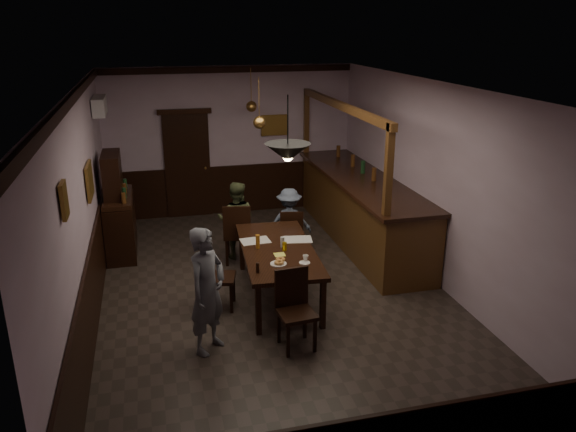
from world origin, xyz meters
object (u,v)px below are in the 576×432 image
object	(u,v)px
pendant_brass_mid	(259,123)
person_standing	(207,291)
coffee_cup	(306,258)
bar_counter	(360,207)
dining_table	(278,252)
chair_far_left	(237,231)
pendant_brass_far	(251,107)
chair_far_right	(291,233)
soda_can	(284,247)
person_seated_right	(289,221)
person_seated_left	(236,220)
sideboard	(119,214)
chair_side	(214,273)
chair_near	(294,305)
pendant_iron	(288,153)

from	to	relation	value
pendant_brass_mid	person_standing	bearing A→B (deg)	-114.09
coffee_cup	bar_counter	size ratio (longest dim) A/B	0.02
dining_table	bar_counter	bearing A→B (deg)	42.95
chair_far_left	pendant_brass_mid	size ratio (longest dim) A/B	1.27
pendant_brass_mid	pendant_brass_far	size ratio (longest dim) A/B	1.00
chair_far_right	soda_can	distance (m)	1.47
dining_table	person_seated_right	bearing A→B (deg)	70.07
chair_far_right	dining_table	bearing A→B (deg)	79.76
coffee_cup	soda_can	size ratio (longest dim) A/B	0.67
dining_table	coffee_cup	bearing A→B (deg)	-64.36
person_seated_right	person_seated_left	bearing A→B (deg)	7.43
chair_far_right	sideboard	bearing A→B (deg)	-7.25
chair_far_right	person_standing	world-z (taller)	person_standing
person_standing	pendant_brass_mid	distance (m)	3.26
chair_far_right	chair_side	world-z (taller)	chair_side
chair_near	person_seated_right	size ratio (longest dim) A/B	0.85
coffee_cup	pendant_iron	xyz separation A→B (m)	(-0.31, -0.26, 1.52)
dining_table	chair_side	xyz separation A→B (m)	(-0.94, -0.12, -0.16)
chair_near	person_seated_right	bearing A→B (deg)	71.95
soda_can	pendant_brass_mid	xyz separation A→B (m)	(-0.02, 1.57, 1.49)
chair_far_left	chair_near	xyz separation A→B (m)	(0.28, -2.61, -0.02)
pendant_iron	sideboard	bearing A→B (deg)	125.99
soda_can	pendant_iron	xyz separation A→B (m)	(-0.12, -0.69, 1.51)
chair_near	pendant_brass_mid	bearing A→B (deg)	81.80
soda_can	pendant_iron	bearing A→B (deg)	-100.19
person_standing	person_seated_left	xyz separation A→B (m)	(0.78, 2.75, -0.13)
chair_far_left	dining_table	bearing A→B (deg)	117.61
dining_table	pendant_iron	bearing A→B (deg)	-93.75
chair_near	bar_counter	distance (m)	3.73
person_standing	soda_can	world-z (taller)	person_standing
coffee_cup	sideboard	distance (m)	3.76
chair_far_left	person_standing	bearing A→B (deg)	84.42
chair_far_right	chair_near	xyz separation A→B (m)	(-0.62, -2.56, 0.06)
soda_can	sideboard	bearing A→B (deg)	134.73
chair_far_left	person_seated_right	distance (m)	0.95
chair_far_right	coffee_cup	distance (m)	1.83
soda_can	bar_counter	xyz separation A→B (m)	(1.87, 1.92, -0.17)
chair_far_left	bar_counter	size ratio (longest dim) A/B	0.23
bar_counter	chair_near	bearing A→B (deg)	-123.15
chair_far_left	chair_far_right	distance (m)	0.90
chair_side	pendant_brass_far	size ratio (longest dim) A/B	1.19
dining_table	chair_side	distance (m)	0.96
chair_far_right	pendant_iron	world-z (taller)	pendant_iron
soda_can	dining_table	bearing A→B (deg)	122.75
person_standing	bar_counter	distance (m)	4.29
chair_near	chair_side	bearing A→B (deg)	120.00
sideboard	pendant_brass_mid	distance (m)	2.92
person_standing	person_seated_left	distance (m)	2.87
chair_far_left	chair_side	bearing A→B (deg)	79.76
soda_can	person_seated_left	bearing A→B (deg)	103.95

